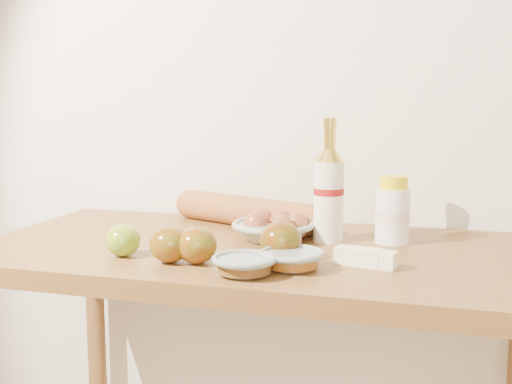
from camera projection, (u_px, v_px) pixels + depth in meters
back_wall at (297, 61)px, 1.60m from camera, size 3.50×0.02×2.60m
table at (260, 303)px, 1.37m from camera, size 1.20×0.60×0.90m
bourbon_bottle at (329, 192)px, 1.38m from camera, size 0.09×0.09×0.27m
cream_bottle at (393, 212)px, 1.37m from camera, size 0.09×0.09×0.15m
egg_bowl at (274, 228)px, 1.40m from camera, size 0.22×0.22×0.06m
baguette at (246, 211)px, 1.55m from camera, size 0.44×0.22×0.07m
apple_yellowgreen at (123, 240)px, 1.26m from camera, size 0.08×0.08×0.06m
apple_redgreen_front at (170, 244)px, 1.21m from camera, size 0.09×0.09×0.07m
apple_redgreen_right at (281, 240)px, 1.24m from camera, size 0.10×0.10×0.08m
sugar_bowl at (244, 265)px, 1.13m from camera, size 0.14×0.14×0.03m
syrup_bowl at (292, 259)px, 1.17m from camera, size 0.15×0.15×0.03m
butter_stick at (365, 258)px, 1.19m from camera, size 0.12×0.06×0.03m
apple_extra at (197, 245)px, 1.21m from camera, size 0.09×0.09×0.07m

